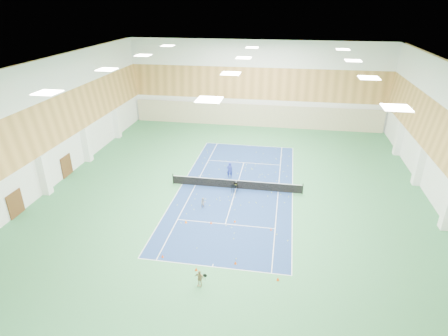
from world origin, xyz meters
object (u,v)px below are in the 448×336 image
(coach, at_px, (230,170))
(ball_cart, at_px, (235,188))
(child_court, at_px, (203,203))
(tennis_net, at_px, (236,184))
(child_apron, at_px, (200,278))

(coach, relative_size, ball_cart, 1.82)
(coach, relative_size, child_court, 1.70)
(ball_cart, bearing_deg, child_court, -110.69)
(coach, height_order, ball_cart, coach)
(tennis_net, bearing_deg, coach, 113.31)
(coach, distance_m, ball_cart, 3.30)
(coach, bearing_deg, ball_cart, 93.33)
(child_apron, height_order, ball_cart, child_apron)
(child_court, bearing_deg, ball_cart, 16.94)
(child_court, xyz_separation_m, child_apron, (1.91, -9.71, 0.10))
(coach, bearing_deg, tennis_net, 99.17)
(child_court, relative_size, ball_cart, 1.07)
(child_court, height_order, ball_cart, child_court)
(tennis_net, bearing_deg, child_apron, -91.87)
(coach, bearing_deg, child_court, 64.18)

